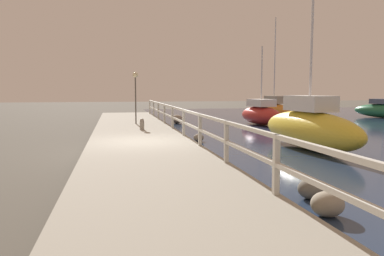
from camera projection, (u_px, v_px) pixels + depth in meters
The scene contains 13 objects.
ground_plane at pixel (142, 151), 13.37m from camera, with size 120.00×120.00×0.00m, color #4C473D.
dock_walkway at pixel (142, 146), 13.35m from camera, with size 3.77×36.00×0.35m.
railing at pixel (191, 120), 13.62m from camera, with size 0.10×32.50×1.06m.
boulder_far_strip at pixel (327, 204), 6.40m from camera, with size 0.58×0.52×0.43m.
boulder_near_dock at pixel (199, 138), 15.82m from camera, with size 0.44×0.40×0.33m.
boulder_downstream at pixel (312, 189), 7.43m from camera, with size 0.55×0.50×0.41m.
boulder_upstream at pixel (177, 119), 24.62m from camera, with size 0.76×0.68×0.57m.
mooring_bollard at pixel (142, 124), 17.28m from camera, with size 0.21×0.21×0.52m.
dock_lamp at pixel (135, 83), 20.17m from camera, with size 0.29×0.29×2.80m.
sailboat_yellow at pixel (309, 127), 13.68m from camera, with size 1.88×5.82×6.40m.
sailboat_green at pixel (384, 110), 29.53m from camera, with size 3.16×5.28×5.70m.
sailboat_orange at pixel (274, 108), 30.54m from camera, with size 1.70×4.49×7.97m.
sailboat_red at pixel (261, 114), 23.63m from camera, with size 2.16×4.33×4.90m.
Camera 1 is at (-0.94, -13.30, 2.15)m, focal length 35.00 mm.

